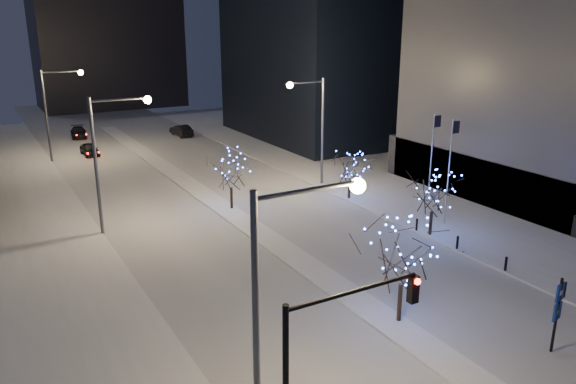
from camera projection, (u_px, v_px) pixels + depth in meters
road at (194, 188)px, 52.31m from camera, size 20.00×130.00×0.02m
median at (214, 202)px, 48.15m from camera, size 2.00×80.00×0.15m
east_sidewalk at (427, 206)px, 47.00m from camera, size 10.00×90.00×0.15m
west_sidewalk at (60, 283)px, 33.20m from camera, size 8.00×90.00×0.15m
street_lamp_w_near at (284, 285)px, 18.80m from camera, size 4.40×0.56×10.00m
street_lamp_w_mid at (110, 146)px, 39.52m from camera, size 4.40×0.56×10.00m
street_lamp_w_far at (55, 103)px, 60.24m from camera, size 4.40×0.56×10.00m
street_lamp_east at (314, 118)px, 51.07m from camera, size 3.90×0.56×10.00m
traffic_signal_west at (328, 356)px, 17.88m from camera, size 5.26×0.43×7.00m
flagpoles at (441, 160)px, 42.55m from camera, size 1.35×2.60×8.00m
bollards at (481, 253)px, 36.27m from camera, size 0.16×12.16×0.90m
car_near at (90, 149)px, 64.67m from camera, size 1.79×4.16×1.40m
car_mid at (181, 130)px, 75.52m from camera, size 1.96×4.66×1.50m
car_far at (79, 132)px, 74.55m from camera, size 2.50×4.91×1.37m
holiday_tree_median_near at (403, 255)px, 27.94m from camera, size 5.11×5.11×5.57m
holiday_tree_median_far at (231, 172)px, 45.36m from camera, size 3.56×3.56×4.70m
holiday_tree_plaza_near at (433, 192)px, 39.68m from camera, size 5.02×5.02×4.92m
holiday_tree_plaza_far at (350, 168)px, 48.11m from camera, size 3.61×3.61×4.16m
wayfinding_sign at (558, 307)px, 25.82m from camera, size 0.68×0.22×3.81m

